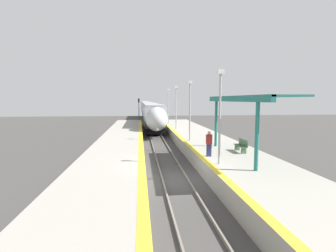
# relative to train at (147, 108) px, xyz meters

# --- Properties ---
(ground_plane) EXTENTS (120.00, 120.00, 0.00)m
(ground_plane) POSITION_rel_train_xyz_m (0.00, -59.15, -2.25)
(ground_plane) COLOR #423F3D
(rail_left) EXTENTS (0.08, 90.00, 0.15)m
(rail_left) POSITION_rel_train_xyz_m (-0.72, -59.15, -2.17)
(rail_left) COLOR slate
(rail_left) RESTS_ON ground_plane
(rail_right) EXTENTS (0.08, 90.00, 0.15)m
(rail_right) POSITION_rel_train_xyz_m (0.72, -59.15, -2.17)
(rail_right) COLOR slate
(rail_right) RESTS_ON ground_plane
(train) EXTENTS (2.75, 90.34, 3.93)m
(train) POSITION_rel_train_xyz_m (0.00, 0.00, 0.00)
(train) COLOR black
(train) RESTS_ON ground_plane
(platform_right) EXTENTS (4.76, 64.00, 1.04)m
(platform_right) POSITION_rel_train_xyz_m (4.06, -59.15, -1.73)
(platform_right) COLOR #9E998E
(platform_right) RESTS_ON ground_plane
(platform_left) EXTENTS (4.06, 64.00, 1.04)m
(platform_left) POSITION_rel_train_xyz_m (-3.71, -59.15, -1.73)
(platform_left) COLOR #9E998E
(platform_left) RESTS_ON ground_plane
(platform_bench) EXTENTS (0.44, 1.55, 0.89)m
(platform_bench) POSITION_rel_train_xyz_m (4.95, -56.56, -0.75)
(platform_bench) COLOR #4C6B4C
(platform_bench) RESTS_ON platform_right
(person_waiting) EXTENTS (0.36, 0.22, 1.60)m
(person_waiting) POSITION_rel_train_xyz_m (2.37, -57.65, -0.40)
(person_waiting) COLOR navy
(person_waiting) RESTS_ON platform_right
(railway_signal) EXTENTS (0.28, 0.28, 4.78)m
(railway_signal) POSITION_rel_train_xyz_m (-2.08, -27.95, 0.65)
(railway_signal) COLOR #59595E
(railway_signal) RESTS_ON ground_plane
(lamppost_near) EXTENTS (0.36, 0.20, 5.19)m
(lamppost_near) POSITION_rel_train_xyz_m (2.40, -59.67, 1.76)
(lamppost_near) COLOR #9E9EA3
(lamppost_near) RESTS_ON platform_right
(lamppost_mid) EXTENTS (0.36, 0.20, 5.19)m
(lamppost_mid) POSITION_rel_train_xyz_m (2.40, -51.09, 1.76)
(lamppost_mid) COLOR #9E9EA3
(lamppost_mid) RESTS_ON platform_right
(lamppost_far) EXTENTS (0.36, 0.20, 5.19)m
(lamppost_far) POSITION_rel_train_xyz_m (2.40, -42.51, 1.76)
(lamppost_far) COLOR #9E9EA3
(lamppost_far) RESTS_ON platform_right
(lamppost_farthest) EXTENTS (0.36, 0.20, 5.19)m
(lamppost_farthest) POSITION_rel_train_xyz_m (2.40, -33.93, 1.76)
(lamppost_farthest) COLOR #9E9EA3
(lamppost_farthest) RESTS_ON platform_right
(station_canopy) EXTENTS (2.02, 10.04, 3.81)m
(station_canopy) POSITION_rel_train_xyz_m (4.41, -57.68, 2.32)
(station_canopy) COLOR #1E6B66
(station_canopy) RESTS_ON platform_right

